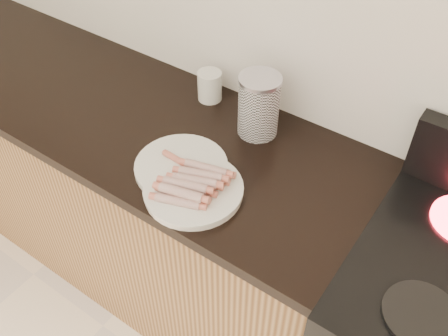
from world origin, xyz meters
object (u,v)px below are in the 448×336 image
Objects in this scene: main_plate at (193,191)px; mug at (210,86)px; canister at (259,105)px; side_plate at (181,167)px.

mug is at bearing 120.36° from main_plate.
canister is (0.00, 0.34, 0.09)m from main_plate.
side_plate reaches higher than main_plate.
canister is at bearing -13.63° from mug.
mug is at bearing 112.65° from side_plate.
canister is 1.96× the size of mug.
mug is (-0.14, 0.34, 0.04)m from side_plate.
side_plate is at bearing -67.35° from mug.
canister is at bearing 89.78° from main_plate.
side_plate is (-0.09, 0.06, 0.00)m from main_plate.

